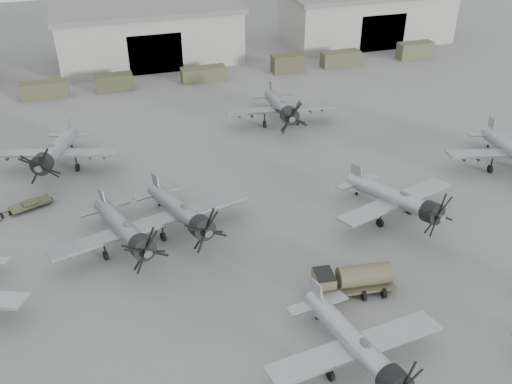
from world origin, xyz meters
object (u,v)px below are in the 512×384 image
at_px(aircraft_mid_2, 399,199).
at_px(aircraft_far_0, 55,151).
at_px(tug_trailer, 5,212).
at_px(aircraft_mid_1, 182,212).
at_px(aircraft_extra_582, 125,230).
at_px(fuel_tanker, 353,278).
at_px(aircraft_near_1, 359,347).
at_px(aircraft_far_1, 282,108).

distance_m(aircraft_mid_2, aircraft_far_0, 35.59).
bearing_deg(tug_trailer, aircraft_mid_1, -46.70).
height_order(aircraft_extra_582, fuel_tanker, aircraft_extra_582).
relative_size(aircraft_near_1, tug_trailer, 1.88).
height_order(aircraft_mid_1, aircraft_far_1, aircraft_far_1).
distance_m(aircraft_far_0, fuel_tanker, 34.62).
distance_m(aircraft_mid_2, tug_trailer, 36.88).
xyz_separation_m(aircraft_near_1, aircraft_extra_582, (-13.15, 17.62, 0.06)).
bearing_deg(aircraft_near_1, aircraft_far_1, 71.42).
bearing_deg(aircraft_mid_2, tug_trailer, 145.31).
relative_size(aircraft_far_1, tug_trailer, 2.05).
bearing_deg(fuel_tanker, aircraft_mid_1, 140.31).
height_order(aircraft_near_1, aircraft_mid_2, aircraft_mid_2).
distance_m(aircraft_extra_582, fuel_tanker, 19.26).
relative_size(aircraft_mid_2, tug_trailer, 1.89).
relative_size(aircraft_far_0, aircraft_extra_582, 1.04).
relative_size(aircraft_far_0, fuel_tanker, 2.07).
bearing_deg(aircraft_extra_582, aircraft_far_1, 28.88).
distance_m(aircraft_mid_1, aircraft_far_0, 18.66).
distance_m(aircraft_extra_582, tug_trailer, 13.96).
height_order(aircraft_mid_1, fuel_tanker, aircraft_mid_1).
xyz_separation_m(aircraft_near_1, fuel_tanker, (3.09, 7.32, -0.90)).
xyz_separation_m(aircraft_mid_1, aircraft_far_0, (-10.72, 15.27, 0.09)).
xyz_separation_m(aircraft_extra_582, tug_trailer, (-10.51, 9.01, -1.84)).
distance_m(aircraft_near_1, aircraft_far_0, 38.97).
distance_m(aircraft_mid_1, tug_trailer, 17.53).
xyz_separation_m(aircraft_mid_1, aircraft_mid_2, (19.41, -3.67, -0.03)).
bearing_deg(aircraft_extra_582, aircraft_mid_2, -20.69).
bearing_deg(fuel_tanker, aircraft_mid_2, 49.99).
bearing_deg(aircraft_far_1, fuel_tanker, -92.50).
height_order(aircraft_mid_2, aircraft_far_0, aircraft_far_0).
bearing_deg(aircraft_mid_1, aircraft_mid_2, -25.76).
height_order(aircraft_mid_2, tug_trailer, aircraft_mid_2).
bearing_deg(aircraft_far_1, aircraft_far_0, -165.46).
height_order(aircraft_far_1, aircraft_extra_582, aircraft_far_1).
xyz_separation_m(aircraft_far_1, aircraft_extra_582, (-21.07, -20.31, -0.15)).
relative_size(aircraft_near_1, aircraft_extra_582, 0.98).
bearing_deg(aircraft_extra_582, aircraft_far_0, 93.73).
relative_size(aircraft_near_1, fuel_tanker, 1.95).
bearing_deg(aircraft_mid_2, fuel_tanker, -152.98).
xyz_separation_m(aircraft_far_1, fuel_tanker, (-4.83, -30.61, -1.11)).
relative_size(aircraft_extra_582, tug_trailer, 1.92).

